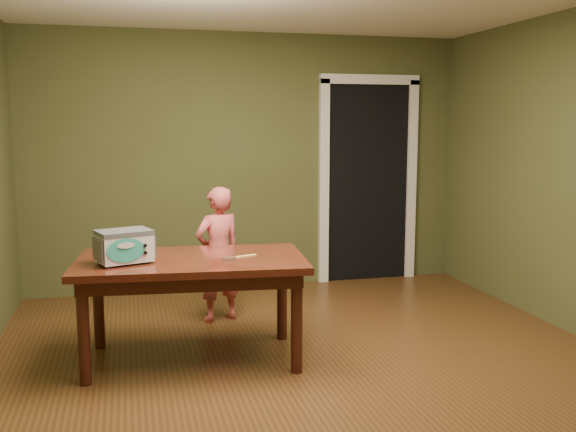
# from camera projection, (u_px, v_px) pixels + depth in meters

# --- Properties ---
(floor) EXTENTS (5.00, 5.00, 0.00)m
(floor) POSITION_uv_depth(u_px,v_px,m) (318.00, 375.00, 4.36)
(floor) COLOR #563518
(floor) RESTS_ON ground
(room_shell) EXTENTS (4.52, 5.02, 2.61)m
(room_shell) POSITION_uv_depth(u_px,v_px,m) (320.00, 121.00, 4.12)
(room_shell) COLOR #474D29
(room_shell) RESTS_ON ground
(doorway) EXTENTS (1.10, 0.66, 2.25)m
(doorway) POSITION_uv_depth(u_px,v_px,m) (358.00, 181.00, 7.19)
(doorway) COLOR black
(doorway) RESTS_ON ground
(dining_table) EXTENTS (1.68, 1.05, 0.75)m
(dining_table) POSITION_uv_depth(u_px,v_px,m) (192.00, 272.00, 4.55)
(dining_table) COLOR #35150C
(dining_table) RESTS_ON floor
(toy_oven) EXTENTS (0.42, 0.34, 0.23)m
(toy_oven) POSITION_uv_depth(u_px,v_px,m) (124.00, 245.00, 4.35)
(toy_oven) COLOR #4C4F54
(toy_oven) RESTS_ON dining_table
(baking_pan) EXTENTS (0.10, 0.10, 0.02)m
(baking_pan) POSITION_uv_depth(u_px,v_px,m) (229.00, 258.00, 4.47)
(baking_pan) COLOR silver
(baking_pan) RESTS_ON dining_table
(spatula) EXTENTS (0.18, 0.09, 0.01)m
(spatula) POSITION_uv_depth(u_px,v_px,m) (245.00, 256.00, 4.59)
(spatula) COLOR #FFE56E
(spatula) RESTS_ON dining_table
(child) EXTENTS (0.50, 0.41, 1.17)m
(child) POSITION_uv_depth(u_px,v_px,m) (218.00, 254.00, 5.49)
(child) COLOR #D25756
(child) RESTS_ON floor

